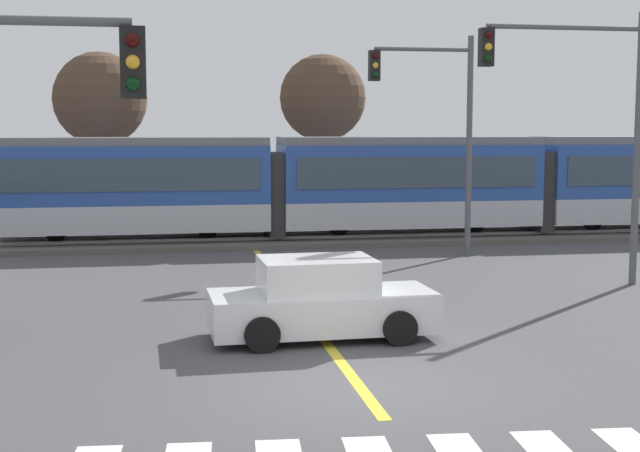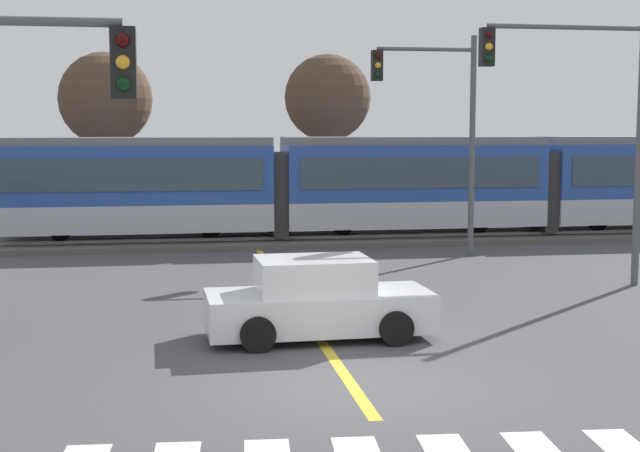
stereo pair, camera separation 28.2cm
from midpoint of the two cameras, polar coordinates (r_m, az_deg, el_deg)
name	(u,v)px [view 1 (the left image)]	position (r m, az deg, el deg)	size (l,w,h in m)	color
ground_plane	(358,384)	(13.95, 1.84, -10.09)	(200.00, 200.00, 0.00)	#474749
track_bed	(250,240)	(30.60, -4.75, -0.92)	(120.00, 4.00, 0.18)	#56514C
rail_near	(252,239)	(29.87, -4.63, -0.82)	(120.00, 0.08, 0.10)	#939399
rail_far	(248,234)	(31.29, -4.88, -0.50)	(120.00, 0.08, 0.10)	#939399
light_rail_tram	(408,182)	(31.41, 5.39, 2.85)	(28.00, 2.64, 3.43)	#B7BAC1
lane_centre_line	(295,301)	(20.37, -2.04, -4.82)	(0.20, 16.88, 0.01)	gold
sedan_crossing	(321,301)	(16.75, -0.41, -4.84)	(4.25, 2.01, 1.52)	silver
traffic_light_far_right	(438,113)	(27.40, 7.28, 7.16)	(3.25, 0.38, 6.69)	#515459
traffic_light_mid_right	(588,105)	(22.87, 16.44, 7.41)	(4.25, 0.38, 6.75)	#515459
bare_tree_west	(100,99)	(35.67, -14.12, 7.86)	(3.60, 3.60, 6.84)	brown
bare_tree_east	(323,99)	(35.32, -0.06, 8.16)	(3.40, 3.40, 6.80)	brown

